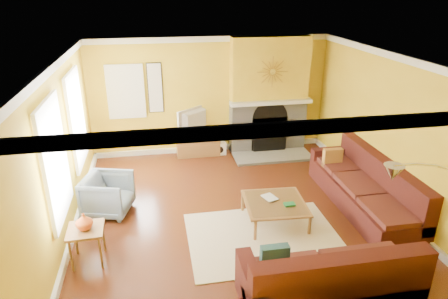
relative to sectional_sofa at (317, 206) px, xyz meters
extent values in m
cube|color=#602B14|center=(-1.17, 0.72, -0.46)|extent=(5.50, 6.00, 0.02)
cube|color=white|center=(-1.17, 0.72, 2.26)|extent=(5.50, 6.00, 0.02)
cube|color=gold|center=(-1.17, 3.73, 0.90)|extent=(5.50, 0.02, 2.70)
cube|color=gold|center=(-1.17, -2.29, 0.90)|extent=(5.50, 0.02, 2.70)
cube|color=gold|center=(-3.93, 0.72, 0.90)|extent=(0.02, 6.00, 2.70)
cube|color=gold|center=(1.59, 0.72, 0.90)|extent=(0.02, 6.00, 2.70)
cube|color=white|center=(-3.89, 2.02, 1.05)|extent=(0.06, 1.22, 1.72)
cube|color=white|center=(-3.89, 0.12, 1.05)|extent=(0.06, 1.22, 1.72)
cube|color=white|center=(-3.07, 3.68, 1.10)|extent=(0.82, 0.06, 1.22)
cube|color=white|center=(-2.42, 3.69, 1.15)|extent=(0.34, 0.04, 1.14)
cube|color=white|center=(0.18, 3.28, 0.80)|extent=(1.92, 0.22, 0.08)
cube|color=gray|center=(0.18, 2.97, -0.42)|extent=(1.80, 0.70, 0.06)
cube|color=beige|center=(-0.90, -0.08, -0.44)|extent=(2.40, 1.80, 0.02)
cube|color=olive|center=(-1.52, 3.50, -0.17)|extent=(1.00, 0.45, 0.55)
imported|color=black|center=(-1.52, 3.50, 0.39)|extent=(0.87, 0.76, 0.59)
cube|color=white|center=(-1.02, 3.46, -0.30)|extent=(0.30, 0.30, 0.30)
imported|color=slate|center=(-3.38, 1.16, -0.10)|extent=(0.95, 0.94, 0.71)
imported|color=#D8591E|center=(-3.56, -0.18, 0.22)|extent=(0.29, 0.29, 0.25)
imported|color=white|center=(-0.75, 0.43, -0.04)|extent=(0.27, 0.32, 0.03)
camera|label=1|loc=(-2.48, -5.24, 3.30)|focal=32.00mm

